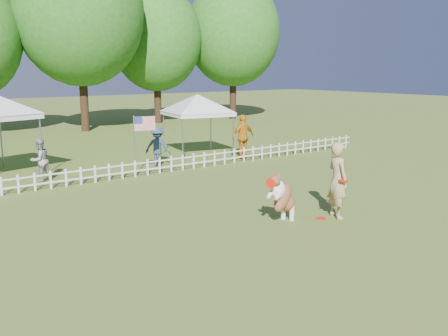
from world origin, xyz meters
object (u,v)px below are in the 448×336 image
handler (338,180)px  spectator_c (243,137)px  spectator_a (40,160)px  spectator_b (158,147)px  dog (283,197)px  canopy_tent_right (198,126)px  frisbee_on_turf (321,218)px  flag_pole (135,146)px

handler → spectator_c: size_ratio=1.04×
spectator_a → spectator_b: bearing=156.3°
dog → spectator_b: spectator_b is taller
handler → dog: 1.55m
dog → canopy_tent_right: 10.38m
spectator_a → spectator_b: spectator_b is taller
frisbee_on_turf → spectator_b: bearing=89.1°
frisbee_on_turf → canopy_tent_right: size_ratio=0.10×
handler → spectator_c: bearing=-6.5°
flag_pole → spectator_c: bearing=16.4°
frisbee_on_turf → spectator_a: spectator_a is taller
spectator_a → frisbee_on_turf: bearing=94.2°
flag_pole → frisbee_on_turf: bearing=-68.5°
spectator_a → spectator_c: spectator_c is taller
spectator_a → dog: bearing=89.6°
spectator_a → flag_pole: bearing=135.6°
handler → spectator_b: handler is taller
spectator_b → spectator_c: spectator_c is taller
canopy_tent_right → spectator_b: 3.11m
frisbee_on_turf → canopy_tent_right: bearing=73.7°
spectator_c → canopy_tent_right: bearing=-58.9°
dog → canopy_tent_right: size_ratio=0.50×
canopy_tent_right → spectator_c: canopy_tent_right is taller
spectator_c → flag_pole: bearing=6.9°
dog → spectator_a: (-3.38, 8.40, 0.08)m
handler → spectator_b: size_ratio=1.25×
handler → flag_pole: bearing=30.4°
spectator_c → frisbee_on_turf: bearing=65.1°
dog → frisbee_on_turf: (1.00, -0.36, -0.65)m
handler → canopy_tent_right: size_ratio=0.75×
handler → canopy_tent_right: (2.48, 10.09, 0.34)m
canopy_tent_right → spectator_b: canopy_tent_right is taller
frisbee_on_turf → canopy_tent_right: canopy_tent_right is taller
dog → spectator_a: spectator_a is taller
spectator_c → spectator_a: bearing=-3.3°
spectator_b → spectator_a: bearing=45.5°
flag_pole → spectator_b: flag_pole is taller
dog → spectator_c: size_ratio=0.70×
handler → dog: size_ratio=1.49×
frisbee_on_turf → spectator_c: bearing=63.7°
spectator_b → spectator_c: 3.89m
dog → spectator_a: size_ratio=0.89×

